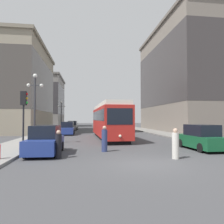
{
  "coord_description": "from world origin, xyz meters",
  "views": [
    {
      "loc": [
        -2.94,
        -9.95,
        2.25
      ],
      "look_at": [
        -0.08,
        12.1,
        2.98
      ],
      "focal_mm": 33.09,
      "sensor_mm": 36.0,
      "label": 1
    }
  ],
  "objects_px": {
    "pedestrian_crossing_near": "(58,145)",
    "traffic_light_near_left": "(24,105)",
    "parked_car_right_far": "(201,138)",
    "parked_car_left_far": "(46,141)",
    "transit_bus": "(118,120)",
    "pedestrian_crossing_far": "(175,145)",
    "parked_car_left_near": "(67,129)",
    "pedestrian_on_sidewalk": "(104,140)",
    "parked_car_left_mid": "(73,126)",
    "lamp_post_left_near": "(35,98)",
    "lamp_post_left_far": "(61,111)",
    "streetcar": "(109,120)"
  },
  "relations": [
    {
      "from": "pedestrian_crossing_far",
      "to": "lamp_post_left_far",
      "type": "bearing_deg",
      "value": -79.42
    },
    {
      "from": "parked_car_left_mid",
      "to": "lamp_post_left_near",
      "type": "distance_m",
      "value": 23.08
    },
    {
      "from": "parked_car_left_far",
      "to": "traffic_light_near_left",
      "type": "height_order",
      "value": "traffic_light_near_left"
    },
    {
      "from": "pedestrian_on_sidewalk",
      "to": "lamp_post_left_far",
      "type": "relative_size",
      "value": 0.33
    },
    {
      "from": "pedestrian_on_sidewalk",
      "to": "parked_car_right_far",
      "type": "bearing_deg",
      "value": 2.81
    },
    {
      "from": "pedestrian_crossing_near",
      "to": "traffic_light_near_left",
      "type": "xyz_separation_m",
      "value": [
        -2.69,
        2.75,
        2.47
      ]
    },
    {
      "from": "streetcar",
      "to": "pedestrian_crossing_near",
      "type": "relative_size",
      "value": 8.27
    },
    {
      "from": "streetcar",
      "to": "parked_car_left_far",
      "type": "height_order",
      "value": "streetcar"
    },
    {
      "from": "parked_car_left_far",
      "to": "pedestrian_on_sidewalk",
      "type": "bearing_deg",
      "value": 8.3
    },
    {
      "from": "transit_bus",
      "to": "pedestrian_crossing_far",
      "type": "xyz_separation_m",
      "value": [
        -1.24,
        -28.1,
        -1.15
      ]
    },
    {
      "from": "parked_car_left_mid",
      "to": "lamp_post_left_far",
      "type": "bearing_deg",
      "value": -123.29
    },
    {
      "from": "lamp_post_left_far",
      "to": "parked_car_right_far",
      "type": "bearing_deg",
      "value": -62.65
    },
    {
      "from": "pedestrian_crossing_far",
      "to": "pedestrian_on_sidewalk",
      "type": "relative_size",
      "value": 0.97
    },
    {
      "from": "traffic_light_near_left",
      "to": "lamp_post_left_far",
      "type": "height_order",
      "value": "lamp_post_left_far"
    },
    {
      "from": "lamp_post_left_near",
      "to": "lamp_post_left_far",
      "type": "height_order",
      "value": "lamp_post_left_near"
    },
    {
      "from": "parked_car_left_mid",
      "to": "pedestrian_crossing_far",
      "type": "distance_m",
      "value": 31.43
    },
    {
      "from": "parked_car_right_far",
      "to": "pedestrian_on_sidewalk",
      "type": "bearing_deg",
      "value": -1.1
    },
    {
      "from": "parked_car_left_mid",
      "to": "parked_car_left_far",
      "type": "bearing_deg",
      "value": -87.83
    },
    {
      "from": "parked_car_left_near",
      "to": "pedestrian_on_sidewalk",
      "type": "xyz_separation_m",
      "value": [
        3.82,
        -15.8,
        -0.02
      ]
    },
    {
      "from": "lamp_post_left_far",
      "to": "pedestrian_crossing_far",
      "type": "bearing_deg",
      "value": -71.27
    },
    {
      "from": "transit_bus",
      "to": "parked_car_right_far",
      "type": "height_order",
      "value": "transit_bus"
    },
    {
      "from": "pedestrian_crossing_far",
      "to": "lamp_post_left_far",
      "type": "xyz_separation_m",
      "value": [
        -9.44,
        27.84,
        2.88
      ]
    },
    {
      "from": "parked_car_right_far",
      "to": "pedestrian_on_sidewalk",
      "type": "xyz_separation_m",
      "value": [
        -7.08,
        -0.04,
        -0.02
      ]
    },
    {
      "from": "traffic_light_near_left",
      "to": "parked_car_left_far",
      "type": "bearing_deg",
      "value": -34.28
    },
    {
      "from": "transit_bus",
      "to": "parked_car_right_far",
      "type": "bearing_deg",
      "value": -86.33
    },
    {
      "from": "parked_car_right_far",
      "to": "lamp_post_left_near",
      "type": "bearing_deg",
      "value": -21.43
    },
    {
      "from": "pedestrian_crossing_near",
      "to": "lamp_post_left_near",
      "type": "relative_size",
      "value": 0.26
    },
    {
      "from": "streetcar",
      "to": "pedestrian_crossing_near",
      "type": "height_order",
      "value": "streetcar"
    },
    {
      "from": "parked_car_left_mid",
      "to": "parked_car_right_far",
      "type": "bearing_deg",
      "value": -66.14
    },
    {
      "from": "parked_car_left_far",
      "to": "lamp_post_left_far",
      "type": "xyz_separation_m",
      "value": [
        -1.9,
        25.25,
        2.83
      ]
    },
    {
      "from": "streetcar",
      "to": "lamp_post_left_far",
      "type": "bearing_deg",
      "value": 112.83
    },
    {
      "from": "streetcar",
      "to": "pedestrian_crossing_far",
      "type": "xyz_separation_m",
      "value": [
        2.36,
        -12.54,
        -1.3
      ]
    },
    {
      "from": "parked_car_left_far",
      "to": "lamp_post_left_far",
      "type": "height_order",
      "value": "lamp_post_left_far"
    },
    {
      "from": "parked_car_right_far",
      "to": "pedestrian_crossing_near",
      "type": "distance_m",
      "value": 10.12
    },
    {
      "from": "pedestrian_on_sidewalk",
      "to": "lamp_post_left_near",
      "type": "height_order",
      "value": "lamp_post_left_near"
    },
    {
      "from": "lamp_post_left_far",
      "to": "streetcar",
      "type": "bearing_deg",
      "value": -65.18
    },
    {
      "from": "pedestrian_crossing_near",
      "to": "pedestrian_crossing_far",
      "type": "xyz_separation_m",
      "value": [
        6.53,
        -0.98,
        0.05
      ]
    },
    {
      "from": "lamp_post_left_near",
      "to": "transit_bus",
      "type": "bearing_deg",
      "value": 62.32
    },
    {
      "from": "parked_car_left_near",
      "to": "parked_car_left_mid",
      "type": "relative_size",
      "value": 0.97
    },
    {
      "from": "parked_car_right_far",
      "to": "parked_car_left_far",
      "type": "height_order",
      "value": "same"
    },
    {
      "from": "parked_car_left_near",
      "to": "lamp_post_left_near",
      "type": "distance_m",
      "value": 11.72
    },
    {
      "from": "pedestrian_crossing_far",
      "to": "pedestrian_crossing_near",
      "type": "bearing_deg",
      "value": -16.71
    },
    {
      "from": "pedestrian_on_sidewalk",
      "to": "lamp_post_left_near",
      "type": "distance_m",
      "value": 8.1
    },
    {
      "from": "parked_car_left_near",
      "to": "parked_car_right_far",
      "type": "xyz_separation_m",
      "value": [
        10.91,
        -15.76,
        -0.0
      ]
    },
    {
      "from": "pedestrian_crossing_far",
      "to": "traffic_light_near_left",
      "type": "distance_m",
      "value": 10.24
    },
    {
      "from": "lamp_post_left_near",
      "to": "streetcar",
      "type": "bearing_deg",
      "value": 34.08
    },
    {
      "from": "parked_car_left_mid",
      "to": "pedestrian_crossing_near",
      "type": "relative_size",
      "value": 3.01
    },
    {
      "from": "pedestrian_crossing_near",
      "to": "lamp_post_left_far",
      "type": "relative_size",
      "value": 0.3
    },
    {
      "from": "parked_car_left_near",
      "to": "parked_car_left_far",
      "type": "height_order",
      "value": "same"
    },
    {
      "from": "lamp_post_left_near",
      "to": "parked_car_left_mid",
      "type": "bearing_deg",
      "value": 85.23
    }
  ]
}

